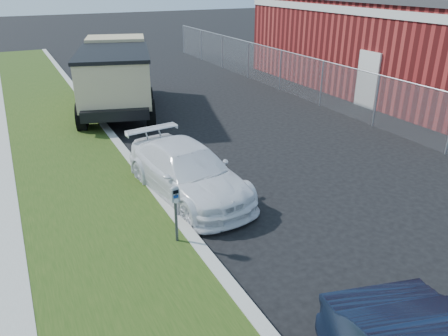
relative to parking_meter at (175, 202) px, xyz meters
name	(u,v)px	position (x,y,z in m)	size (l,w,h in m)	color
ground	(300,214)	(2.91, -0.04, -0.98)	(120.00, 120.00, 0.00)	black
streetside	(24,228)	(-2.66, 1.96, -0.91)	(6.12, 50.00, 0.15)	#97978F
chainlink_fence	(322,74)	(8.91, 6.96, 0.29)	(0.06, 30.06, 30.00)	slate
brick_building	(413,40)	(14.90, 7.96, 1.15)	(9.20, 14.20, 4.17)	maroon
parking_meter	(175,202)	(0.00, 0.00, 0.00)	(0.17, 0.12, 1.19)	#3F4247
white_wagon	(188,171)	(1.06, 2.00, -0.37)	(1.70, 4.17, 1.21)	white
dump_truck	(116,73)	(1.42, 10.13, 0.46)	(4.05, 6.89, 2.54)	black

